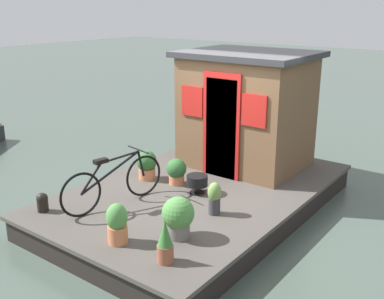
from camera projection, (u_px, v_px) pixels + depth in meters
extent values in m
plane|color=#47564C|center=(199.00, 210.00, 7.62)|extent=(60.00, 60.00, 0.00)
cube|color=#4C4742|center=(199.00, 189.00, 7.51)|extent=(5.11, 3.26, 0.06)
cube|color=black|center=(199.00, 200.00, 7.57)|extent=(5.00, 3.19, 0.34)
cube|color=brown|center=(247.00, 112.00, 8.31)|extent=(1.62, 2.03, 1.97)
cube|color=#28282B|center=(249.00, 54.00, 7.99)|extent=(1.82, 2.23, 0.10)
cube|color=#19334C|center=(221.00, 129.00, 7.72)|extent=(0.04, 0.60, 1.70)
cube|color=red|center=(221.00, 126.00, 7.70)|extent=(0.03, 0.72, 1.80)
cube|color=red|center=(254.00, 111.00, 7.25)|extent=(0.03, 0.44, 0.52)
cube|color=red|center=(192.00, 101.00, 7.94)|extent=(0.03, 0.44, 0.52)
torus|color=black|center=(144.00, 176.00, 7.09)|extent=(0.65, 0.15, 0.65)
torus|color=black|center=(81.00, 195.00, 6.39)|extent=(0.65, 0.15, 0.65)
cylinder|color=black|center=(111.00, 172.00, 6.65)|extent=(1.01, 0.22, 0.45)
cylinder|color=black|center=(120.00, 157.00, 6.71)|extent=(0.65, 0.15, 0.06)
cylinder|color=black|center=(91.00, 179.00, 6.44)|extent=(0.38, 0.10, 0.41)
cylinder|color=black|center=(141.00, 164.00, 7.00)|extent=(0.13, 0.06, 0.42)
cube|color=black|center=(101.00, 161.00, 6.49)|extent=(0.21, 0.13, 0.06)
cylinder|color=black|center=(138.00, 150.00, 6.90)|extent=(0.11, 0.50, 0.02)
cylinder|color=#C6754C|center=(118.00, 234.00, 5.74)|extent=(0.25, 0.25, 0.23)
ellipsoid|color=#4C8942|center=(117.00, 217.00, 5.67)|extent=(0.27, 0.27, 0.35)
cylinder|color=#38383D|center=(214.00, 206.00, 6.53)|extent=(0.17, 0.17, 0.23)
ellipsoid|color=#70934C|center=(215.00, 192.00, 6.46)|extent=(0.20, 0.20, 0.29)
cylinder|color=slate|center=(178.00, 230.00, 5.89)|extent=(0.30, 0.30, 0.19)
sphere|color=#4C8942|center=(178.00, 213.00, 5.81)|extent=(0.42, 0.42, 0.42)
cylinder|color=#C6754C|center=(177.00, 179.00, 7.63)|extent=(0.25, 0.25, 0.15)
sphere|color=#2D602D|center=(176.00, 169.00, 7.57)|extent=(0.33, 0.33, 0.33)
cylinder|color=#935138|center=(165.00, 254.00, 5.31)|extent=(0.20, 0.20, 0.22)
cone|color=#387533|center=(165.00, 233.00, 5.23)|extent=(0.18, 0.18, 0.32)
cylinder|color=#C6754C|center=(147.00, 173.00, 7.84)|extent=(0.28, 0.28, 0.19)
ellipsoid|color=#2D602D|center=(147.00, 161.00, 7.78)|extent=(0.34, 0.34, 0.36)
cylinder|color=black|center=(197.00, 181.00, 7.22)|extent=(0.33, 0.33, 0.17)
cylinder|color=black|center=(197.00, 189.00, 7.26)|extent=(0.04, 0.04, 0.13)
cylinder|color=black|center=(197.00, 192.00, 7.28)|extent=(0.23, 0.23, 0.02)
cylinder|color=black|center=(43.00, 205.00, 6.61)|extent=(0.16, 0.16, 0.20)
sphere|color=black|center=(42.00, 199.00, 6.58)|extent=(0.17, 0.17, 0.17)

